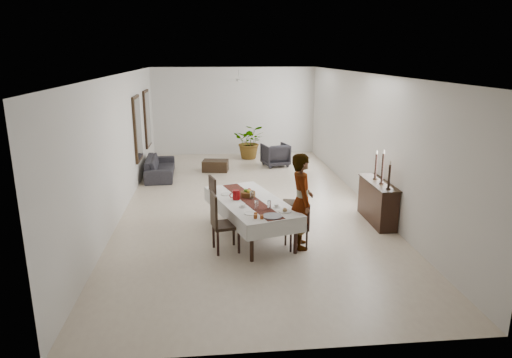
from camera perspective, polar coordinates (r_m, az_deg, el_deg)
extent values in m
cube|color=beige|center=(11.58, -1.05, -3.02)|extent=(6.00, 12.00, 0.00)
cube|color=white|center=(11.00, -1.13, 13.01)|extent=(6.00, 12.00, 0.02)
cube|color=silver|center=(17.10, -2.74, 8.45)|extent=(6.00, 0.02, 3.20)
cube|color=silver|center=(5.44, 4.09, -6.81)|extent=(6.00, 0.02, 3.20)
cube|color=silver|center=(11.35, -16.41, 4.32)|extent=(0.02, 12.00, 3.20)
cube|color=silver|center=(11.80, 13.64, 4.92)|extent=(0.02, 12.00, 3.20)
cube|color=black|center=(9.32, -0.70, -2.88)|extent=(1.68, 2.62, 0.05)
cylinder|color=black|center=(8.30, -0.54, -8.03)|extent=(0.09, 0.09, 0.71)
cylinder|color=black|center=(8.65, 4.96, -7.10)|extent=(0.09, 0.09, 0.71)
cylinder|color=black|center=(10.33, -5.39, -3.32)|extent=(0.09, 0.09, 0.71)
cylinder|color=black|center=(10.61, -0.80, -2.74)|extent=(0.09, 0.09, 0.71)
cube|color=white|center=(9.31, -0.70, -2.70)|extent=(1.90, 2.84, 0.01)
cube|color=silver|center=(9.17, -4.13, -4.01)|extent=(0.77, 2.50, 0.30)
cube|color=white|center=(9.58, 2.59, -3.11)|extent=(0.77, 2.50, 0.30)
cube|color=silver|center=(8.24, 2.72, -6.25)|extent=(1.14, 0.36, 0.30)
cube|color=silver|center=(10.52, -3.36, -1.43)|extent=(1.14, 0.36, 0.30)
cube|color=#5B231A|center=(9.31, -0.70, -2.65)|extent=(1.08, 2.52, 0.00)
cylinder|color=maroon|center=(9.33, -2.49, -1.99)|extent=(0.19, 0.19, 0.20)
torus|color=maroon|center=(9.30, -2.99, -2.05)|extent=(0.12, 0.05, 0.12)
cylinder|color=silver|center=(8.76, 1.66, -3.26)|extent=(0.07, 0.07, 0.17)
cylinder|color=white|center=(8.76, 0.06, -3.25)|extent=(0.07, 0.07, 0.17)
cylinder|color=silver|center=(9.35, -0.53, -2.04)|extent=(0.07, 0.07, 0.17)
cylinder|color=white|center=(8.89, 2.59, -3.36)|extent=(0.09, 0.09, 0.06)
cylinder|color=white|center=(8.90, 2.59, -3.50)|extent=(0.15, 0.15, 0.01)
cylinder|color=white|center=(8.88, -1.65, -3.36)|extent=(0.09, 0.09, 0.06)
cylinder|color=white|center=(8.89, -1.65, -3.51)|extent=(0.15, 0.15, 0.01)
cylinder|color=silver|center=(8.65, 3.63, -4.06)|extent=(0.24, 0.24, 0.02)
sphere|color=tan|center=(8.64, 3.63, -3.89)|extent=(0.09, 0.09, 0.09)
cylinder|color=white|center=(8.53, -0.67, -4.31)|extent=(0.24, 0.24, 0.02)
cylinder|color=white|center=(9.70, -3.71, -1.91)|extent=(0.24, 0.24, 0.02)
cylinder|color=#444349|center=(8.39, 2.04, -4.66)|extent=(0.36, 0.36, 0.02)
cylinder|color=#9C4116|center=(8.26, 0.72, -4.76)|extent=(0.06, 0.06, 0.08)
cylinder|color=brown|center=(8.28, -0.09, -4.72)|extent=(0.06, 0.06, 0.08)
cylinder|color=#954315|center=(8.39, -0.04, -4.45)|extent=(0.06, 0.06, 0.08)
cylinder|color=brown|center=(9.54, -0.99, -1.91)|extent=(0.30, 0.30, 0.10)
sphere|color=maroon|center=(9.54, -0.87, -1.42)|extent=(0.09, 0.09, 0.09)
sphere|color=#508929|center=(9.53, -1.28, -1.45)|extent=(0.08, 0.08, 0.08)
sphere|color=gold|center=(9.47, -0.88, -1.55)|extent=(0.08, 0.08, 0.08)
cube|color=black|center=(8.87, 5.06, -6.10)|extent=(0.45, 0.45, 0.04)
cylinder|color=black|center=(8.87, 6.36, -7.68)|extent=(0.04, 0.04, 0.39)
cylinder|color=black|center=(9.14, 5.66, -6.92)|extent=(0.04, 0.04, 0.39)
cylinder|color=black|center=(8.77, 4.36, -7.90)|extent=(0.04, 0.04, 0.39)
cylinder|color=black|center=(9.05, 3.72, -7.12)|extent=(0.04, 0.04, 0.39)
cube|color=black|center=(8.84, 6.20, -4.36)|extent=(0.09, 0.40, 0.50)
cube|color=black|center=(10.21, 4.46, -3.01)|extent=(0.52, 0.52, 0.05)
cylinder|color=black|center=(10.11, 5.30, -4.61)|extent=(0.05, 0.05, 0.42)
cylinder|color=black|center=(10.44, 5.48, -3.97)|extent=(0.05, 0.05, 0.42)
cylinder|color=black|center=(10.14, 3.36, -4.50)|extent=(0.05, 0.05, 0.42)
cylinder|color=black|center=(10.47, 3.59, -3.87)|extent=(0.05, 0.05, 0.42)
cube|color=black|center=(10.11, 5.57, -1.52)|extent=(0.15, 0.42, 0.54)
cube|color=black|center=(8.71, -3.80, -5.77)|extent=(0.58, 0.58, 0.06)
cylinder|color=black|center=(8.95, -5.33, -7.07)|extent=(0.06, 0.06, 0.49)
cylinder|color=black|center=(8.59, -4.78, -8.06)|extent=(0.06, 0.06, 0.49)
cylinder|color=black|center=(9.03, -2.81, -6.81)|extent=(0.06, 0.06, 0.49)
cylinder|color=black|center=(8.67, -2.16, -7.78)|extent=(0.06, 0.06, 0.49)
cube|color=black|center=(8.55, -5.30, -3.82)|extent=(0.14, 0.49, 0.63)
cube|color=black|center=(10.05, -4.25, -3.04)|extent=(0.57, 0.57, 0.05)
cylinder|color=black|center=(10.25, -5.56, -4.20)|extent=(0.06, 0.06, 0.46)
cylinder|color=black|center=(9.91, -4.95, -4.89)|extent=(0.06, 0.06, 0.46)
cylinder|color=black|center=(10.36, -3.53, -3.96)|extent=(0.06, 0.06, 0.46)
cylinder|color=black|center=(10.01, -2.85, -4.63)|extent=(0.06, 0.06, 0.46)
cube|color=black|center=(9.89, -5.46, -1.43)|extent=(0.17, 0.46, 0.59)
imported|color=gray|center=(8.77, 5.72, -2.77)|extent=(0.45, 0.68, 1.87)
cube|color=black|center=(10.55, 14.93, -2.86)|extent=(0.40, 1.49, 0.89)
cube|color=black|center=(10.42, 15.10, -0.45)|extent=(0.44, 1.55, 0.03)
cylinder|color=black|center=(9.92, 16.21, -1.14)|extent=(0.10, 0.10, 0.03)
cylinder|color=black|center=(9.85, 16.32, 0.33)|extent=(0.05, 0.05, 0.50)
cylinder|color=beige|center=(9.79, 16.44, 1.96)|extent=(0.04, 0.04, 0.08)
cylinder|color=black|center=(10.28, 15.40, -0.52)|extent=(0.10, 0.10, 0.03)
cylinder|color=black|center=(10.19, 15.54, 1.31)|extent=(0.05, 0.05, 0.64)
cylinder|color=white|center=(10.11, 15.68, 3.30)|extent=(0.04, 0.04, 0.08)
cylinder|color=black|center=(10.63, 14.65, 0.06)|extent=(0.10, 0.10, 0.03)
cylinder|color=black|center=(10.56, 14.76, 1.57)|extent=(0.05, 0.05, 0.55)
cylinder|color=white|center=(10.50, 14.87, 3.23)|extent=(0.04, 0.04, 0.08)
imported|color=#2C292F|center=(14.30, -11.89, 1.49)|extent=(0.89, 2.11, 0.61)
imported|color=#2A282D|center=(15.37, 2.43, 3.04)|extent=(0.98, 1.00, 0.76)
cube|color=black|center=(14.74, -5.10, 1.66)|extent=(0.88, 0.66, 0.36)
imported|color=#275923|center=(16.41, -0.75, 4.71)|extent=(1.27, 1.15, 1.24)
cube|color=black|center=(13.48, -14.59, 6.11)|extent=(0.06, 1.05, 1.85)
cube|color=silver|center=(13.47, -14.44, 6.12)|extent=(0.01, 0.90, 1.70)
cube|color=black|center=(15.53, -13.45, 7.35)|extent=(0.06, 1.05, 1.85)
cube|color=silver|center=(15.53, -13.32, 7.36)|extent=(0.01, 0.90, 1.70)
cylinder|color=silver|center=(14.00, -2.14, 13.09)|extent=(0.04, 0.04, 0.20)
cylinder|color=silver|center=(14.01, -2.13, 12.27)|extent=(0.16, 0.16, 0.08)
cube|color=silver|center=(14.35, -2.22, 12.35)|extent=(0.10, 0.55, 0.01)
cube|color=white|center=(13.66, -2.04, 12.19)|extent=(0.10, 0.55, 0.01)
cube|color=silver|center=(14.03, -0.67, 12.29)|extent=(0.55, 0.10, 0.01)
cube|color=silver|center=(13.99, -3.60, 12.25)|extent=(0.55, 0.10, 0.01)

